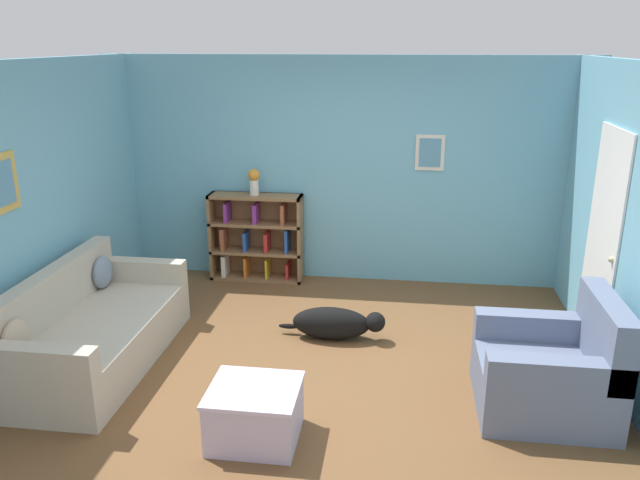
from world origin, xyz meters
TOP-DOWN VIEW (x-y plane):
  - ground_plane at (0.00, 0.00)m, footprint 14.00×14.00m
  - wall_back at (0.00, 2.25)m, footprint 5.60×0.13m
  - wall_left at (-2.55, -0.00)m, footprint 0.13×5.00m
  - couch at (-1.96, -0.17)m, footprint 0.95×2.04m
  - bookshelf at (-0.99, 2.06)m, footprint 1.10×0.29m
  - recliner_chair at (1.91, -0.39)m, footprint 0.99×0.95m
  - coffee_table at (-0.27, -1.07)m, footprint 0.64×0.58m
  - dog at (0.12, 0.58)m, footprint 1.04×0.28m
  - vase at (-0.99, 2.04)m, footprint 0.14×0.14m

SIDE VIEW (x-z plane):
  - ground_plane at x=0.00m, z-range 0.00..0.00m
  - dog at x=0.12m, z-range 0.00..0.32m
  - coffee_table at x=-0.27m, z-range 0.01..0.42m
  - couch at x=-1.96m, z-range -0.13..0.72m
  - recliner_chair at x=1.91m, z-range -0.14..0.79m
  - bookshelf at x=-0.99m, z-range -0.01..1.03m
  - vase at x=-0.99m, z-range 1.06..1.36m
  - wall_back at x=0.00m, z-range 0.00..2.60m
  - wall_left at x=-2.55m, z-range 0.00..2.60m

